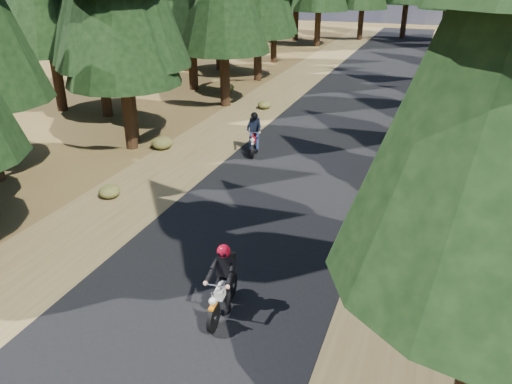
{
  "coord_description": "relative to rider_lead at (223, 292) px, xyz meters",
  "views": [
    {
      "loc": [
        4.47,
        -10.59,
        6.97
      ],
      "look_at": [
        0.0,
        1.5,
        1.1
      ],
      "focal_mm": 35.0,
      "sensor_mm": 36.0,
      "label": 1
    }
  ],
  "objects": [
    {
      "name": "shoulder_r",
      "position": [
        3.89,
        7.51,
        -0.54
      ],
      "size": [
        3.2,
        100.0,
        0.01
      ],
      "primitive_type": "cube",
      "color": "brown",
      "rests_on": "ground"
    },
    {
      "name": "ground",
      "position": [
        -0.71,
        2.51,
        -0.55
      ],
      "size": [
        120.0,
        120.0,
        0.0
      ],
      "primitive_type": "plane",
      "color": "#4A321A",
      "rests_on": "ground"
    },
    {
      "name": "understory_shrubs",
      "position": [
        0.9,
        9.17,
        -0.29
      ],
      "size": [
        15.53,
        30.48,
        0.59
      ],
      "color": "#474C1E",
      "rests_on": "ground"
    },
    {
      "name": "shoulder_l",
      "position": [
        -5.31,
        7.51,
        -0.54
      ],
      "size": [
        3.2,
        100.0,
        0.01
      ],
      "primitive_type": "cube",
      "color": "brown",
      "rests_on": "ground"
    },
    {
      "name": "road",
      "position": [
        -0.71,
        7.51,
        -0.54
      ],
      "size": [
        6.0,
        100.0,
        0.01
      ],
      "primitive_type": "cube",
      "color": "black",
      "rests_on": "ground"
    },
    {
      "name": "rider_lead",
      "position": [
        0.0,
        0.0,
        0.0
      ],
      "size": [
        0.69,
        1.86,
        1.62
      ],
      "rotation": [
        0.0,
        0.0,
        3.22
      ],
      "color": "beige",
      "rests_on": "road"
    },
    {
      "name": "rider_follow",
      "position": [
        -2.97,
        9.87,
        0.01
      ],
      "size": [
        1.01,
        1.92,
        1.64
      ],
      "rotation": [
        0.0,
        0.0,
        3.4
      ],
      "color": "maroon",
      "rests_on": "road"
    }
  ]
}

